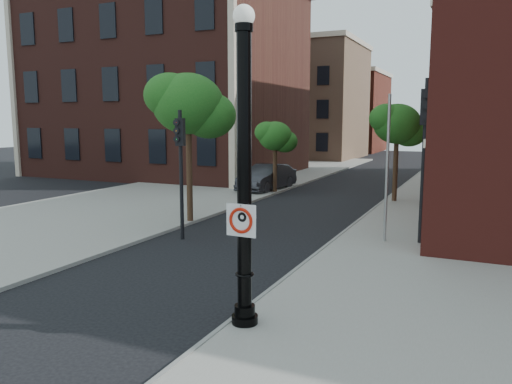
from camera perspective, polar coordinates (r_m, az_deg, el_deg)
The scene contains 16 objects.
ground at distance 12.18m, azimuth -10.11°, elevation -12.02°, with size 120.00×120.00×0.00m, color black.
sidewalk_right at distance 19.79m, azimuth 22.45°, elevation -4.43°, with size 8.00×60.00×0.12m, color gray.
sidewalk_left at distance 31.75m, azimuth -4.98°, elevation 0.76°, with size 10.00×50.00×0.12m, color gray.
curb_edge at distance 20.30m, azimuth 11.23°, elevation -3.62°, with size 0.10×60.00×0.14m, color gray.
victorian_building at distance 40.51m, azimuth -9.73°, elevation 14.61°, with size 18.60×14.60×17.95m.
bg_building_tan_a at distance 56.52m, azimuth 5.53°, elevation 10.07°, with size 12.00×12.00×12.00m, color #9B6E54.
bg_building_red at distance 69.87m, azimuth 9.34°, elevation 8.83°, with size 12.00×12.00×10.00m, color maroon.
lamppost at distance 9.69m, azimuth -1.34°, elevation 0.65°, with size 0.53×0.53×6.31m.
no_parking_sign at distance 9.65m, azimuth -1.71°, elevation -3.23°, with size 0.64×0.09×0.64m.
parked_car at distance 29.59m, azimuth 1.24°, elevation 1.66°, with size 1.67×4.79×1.58m, color #2E2E33.
traffic_signal_left at distance 17.48m, azimuth -8.63°, elevation 4.42°, with size 0.33×0.39×4.53m.
traffic_signal_right at distance 17.15m, azimuth 18.77°, elevation 6.23°, with size 0.35×0.45×5.52m.
utility_pole at distance 17.15m, azimuth 14.75°, elevation 2.37°, with size 0.10×0.10×5.03m, color #999999.
street_tree_a at distance 20.15m, azimuth -7.61°, elevation 9.78°, with size 3.34×3.02×6.02m.
street_tree_b at distance 28.30m, azimuth 2.27°, elevation 6.30°, with size 2.28×2.06×4.10m.
street_tree_c at distance 25.98m, azimuth 15.92°, elevation 7.37°, with size 2.77×2.50×4.99m.
Camera 1 is at (6.59, -9.35, 4.20)m, focal length 35.00 mm.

